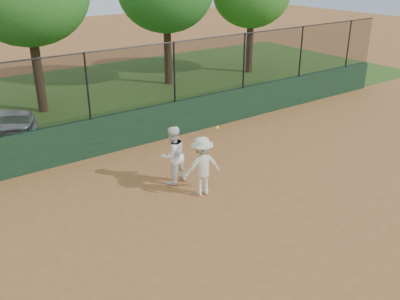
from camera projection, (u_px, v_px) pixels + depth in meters
ground at (229, 242)px, 9.60m from camera, size 80.00×80.00×0.00m
back_wall at (108, 134)px, 13.83m from camera, size 26.00×0.20×1.20m
grass_strip at (47, 105)px, 18.53m from camera, size 36.00×12.00×0.01m
player_second at (173, 155)px, 11.85m from camera, size 0.84×0.69×1.62m
player_main at (202, 166)px, 11.28m from camera, size 1.11×0.77×1.90m
fence_assembly at (102, 83)px, 13.16m from camera, size 26.00×0.06×2.00m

